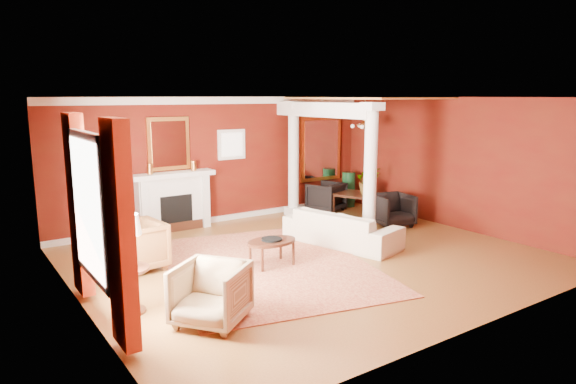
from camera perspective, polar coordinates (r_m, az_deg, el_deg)
ground at (r=9.50m, az=2.61°, el=-7.31°), size 8.00×8.00×0.00m
room_shell at (r=9.08m, az=2.72°, el=4.89°), size 8.04×7.04×2.92m
fireplace at (r=11.54m, az=-12.61°, el=-1.01°), size 1.85×0.42×1.29m
overmantel_mirror at (r=11.48m, az=-13.12°, el=5.25°), size 0.95×0.07×1.15m
flank_window_left at (r=11.04m, az=-20.64°, el=4.11°), size 0.70×0.07×0.70m
flank_window_right at (r=12.15m, az=-6.28°, el=5.27°), size 0.70×0.07×0.70m
left_window at (r=6.95m, az=-20.61°, el=-2.55°), size 0.21×2.55×2.60m
column_front at (r=10.48m, az=9.13°, el=2.29°), size 0.36×0.36×2.80m
column_back at (r=12.55m, az=0.61°, el=3.79°), size 0.36×0.36×2.80m
header_beam at (r=11.58m, az=3.79°, el=9.11°), size 0.30×3.20×0.32m
amber_ceiling at (r=12.21m, az=8.56°, el=10.27°), size 2.30×3.40×0.04m
dining_mirror at (r=13.61m, az=3.67°, el=4.83°), size 1.30×0.07×1.70m
chandelier at (r=12.30m, az=8.50°, el=7.38°), size 0.60×0.62×0.75m
crown_trim at (r=11.98m, az=-7.44°, el=10.06°), size 8.00×0.08×0.16m
base_trim at (r=12.32m, az=-7.13°, el=-2.89°), size 8.00×0.08×0.12m
rug at (r=9.07m, az=-2.27°, el=-8.12°), size 4.24×5.08×0.02m
sofa at (r=10.25m, az=6.00°, el=-3.35°), size 1.27×2.44×0.92m
armchair_leopard at (r=9.10m, az=-16.71°, el=-5.53°), size 0.92×0.97×0.92m
armchair_stripe at (r=6.83m, az=-8.58°, el=-10.84°), size 1.16×1.17×0.88m
coffee_table at (r=8.94m, az=-1.82°, el=-5.67°), size 0.91×0.91×0.46m
coffee_book at (r=8.92m, az=-1.85°, el=-4.64°), size 0.16×0.07×0.23m
side_table at (r=7.24m, az=-17.44°, el=-6.00°), size 0.55×0.55×1.38m
dining_table at (r=12.83m, az=8.60°, el=-0.71°), size 1.09×1.62×0.85m
dining_chair_near at (r=11.88m, az=11.58°, el=-1.80°), size 0.93×0.89×0.82m
dining_chair_far at (r=13.21m, az=4.24°, el=-0.36°), size 0.99×0.96×0.82m
green_urn at (r=13.82m, az=6.73°, el=-0.09°), size 0.39×0.39×0.94m
potted_plant at (r=12.73m, az=8.87°, el=2.35°), size 0.74×0.79×0.52m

